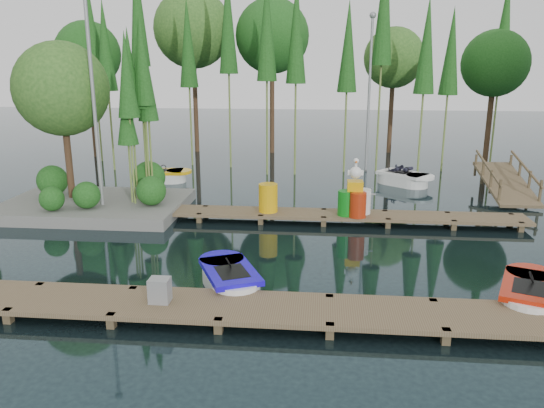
# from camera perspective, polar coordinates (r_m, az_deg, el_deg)

# --- Properties ---
(ground_plane) EXTENTS (90.00, 90.00, 0.00)m
(ground_plane) POSITION_cam_1_polar(r_m,az_deg,el_deg) (15.28, -2.05, -4.42)
(ground_plane) COLOR #1A2B30
(near_dock) EXTENTS (18.00, 1.50, 0.50)m
(near_dock) POSITION_cam_1_polar(r_m,az_deg,el_deg) (11.09, -5.16, -11.01)
(near_dock) COLOR brown
(near_dock) RESTS_ON ground
(far_dock) EXTENTS (15.00, 1.20, 0.50)m
(far_dock) POSITION_cam_1_polar(r_m,az_deg,el_deg) (17.50, 2.26, -1.10)
(far_dock) COLOR brown
(far_dock) RESTS_ON ground
(island) EXTENTS (6.20, 4.20, 6.75)m
(island) POSITION_cam_1_polar(r_m,az_deg,el_deg) (19.50, -19.70, 8.57)
(island) COLOR slate
(island) RESTS_ON ground
(tree_screen) EXTENTS (34.42, 18.53, 10.31)m
(tree_screen) POSITION_cam_1_polar(r_m,az_deg,el_deg) (25.21, -3.70, 17.35)
(tree_screen) COLOR #452F1D
(tree_screen) RESTS_ON ground
(lamp_island) EXTENTS (0.30, 0.30, 7.25)m
(lamp_island) POSITION_cam_1_polar(r_m,az_deg,el_deg) (18.37, -18.74, 11.68)
(lamp_island) COLOR gray
(lamp_island) RESTS_ON ground
(lamp_rear) EXTENTS (0.30, 0.30, 7.25)m
(lamp_rear) POSITION_cam_1_polar(r_m,az_deg,el_deg) (25.38, 10.47, 12.94)
(lamp_rear) COLOR gray
(lamp_rear) RESTS_ON ground
(ramp) EXTENTS (1.50, 3.94, 1.49)m
(ramp) POSITION_cam_1_polar(r_m,az_deg,el_deg) (22.41, 23.80, 2.16)
(ramp) COLOR brown
(ramp) RESTS_ON ground
(boat_blue) EXTENTS (1.97, 2.62, 0.80)m
(boat_blue) POSITION_cam_1_polar(r_m,az_deg,el_deg) (12.42, -4.59, -8.05)
(boat_blue) COLOR white
(boat_blue) RESTS_ON ground
(boat_red) EXTENTS (1.91, 2.65, 0.81)m
(boat_red) POSITION_cam_1_polar(r_m,az_deg,el_deg) (12.83, 25.91, -8.81)
(boat_red) COLOR white
(boat_red) RESTS_ON ground
(boat_yellow_far) EXTENTS (2.57, 1.38, 1.23)m
(boat_yellow_far) POSITION_cam_1_polar(r_m,az_deg,el_deg) (23.68, -11.79, 2.96)
(boat_yellow_far) COLOR white
(boat_yellow_far) RESTS_ON ground
(boat_white_far) EXTENTS (2.70, 2.53, 1.21)m
(boat_white_far) POSITION_cam_1_polar(r_m,az_deg,el_deg) (23.29, 13.96, 2.66)
(boat_white_far) COLOR white
(boat_white_far) RESTS_ON ground
(utility_cabinet) EXTENTS (0.42, 0.35, 0.51)m
(utility_cabinet) POSITION_cam_1_polar(r_m,az_deg,el_deg) (11.27, -11.98, -9.06)
(utility_cabinet) COLOR gray
(utility_cabinet) RESTS_ON near_dock
(yellow_barrel) EXTENTS (0.62, 0.62, 0.93)m
(yellow_barrel) POSITION_cam_1_polar(r_m,az_deg,el_deg) (17.42, -0.42, 0.67)
(yellow_barrel) COLOR #E4A70C
(yellow_barrel) RESTS_ON far_dock
(drum_cluster) EXTENTS (1.08, 0.99, 1.85)m
(drum_cluster) POSITION_cam_1_polar(r_m,az_deg,el_deg) (17.20, 8.96, 0.57)
(drum_cluster) COLOR #0D7A15
(drum_cluster) RESTS_ON far_dock
(seagull_post) EXTENTS (0.48, 0.26, 0.77)m
(seagull_post) POSITION_cam_1_polar(r_m,az_deg,el_deg) (17.38, 10.28, 0.57)
(seagull_post) COLOR gray
(seagull_post) RESTS_ON far_dock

